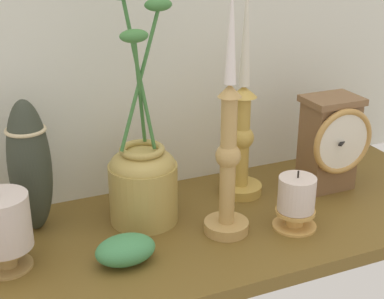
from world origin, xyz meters
TOP-DOWN VIEW (x-y plane):
  - ground_plane at (0.00, 0.00)cm, footprint 100.00×36.00cm
  - back_wall at (0.00, 18.50)cm, footprint 120.00×2.00cm
  - mantel_clock at (27.68, 3.53)cm, footprint 12.51×9.56cm
  - candlestick_tall_left at (2.65, -3.54)cm, footprint 7.39×7.39cm
  - candlestick_tall_center at (11.37, 7.92)cm, footprint 7.98×7.98cm
  - brass_vase_jar at (-8.46, 5.55)cm, footprint 11.66×11.55cm
  - pillar_candle_front at (-31.62, -0.11)cm, footprint 8.15×8.15cm
  - pillar_candle_near_clock at (13.79, -6.78)cm, footprint 7.38×7.38cm
  - tall_ceramic_vase at (-25.89, 9.86)cm, footprint 6.87×6.87cm
  - ivy_sprig at (-15.27, -5.75)cm, footprint 9.18×6.43cm

SIDE VIEW (x-z plane):
  - ground_plane at x=0.00cm, z-range -2.40..0.00cm
  - ivy_sprig at x=-15.27cm, z-range 0.00..4.33cm
  - pillar_candle_near_clock at x=13.79cm, z-range -0.41..9.84cm
  - pillar_candle_front at x=-31.62cm, z-range 0.27..13.21cm
  - brass_vase_jar at x=-8.46cm, z-range -11.25..27.46cm
  - mantel_clock at x=27.68cm, z-range 0.40..18.29cm
  - tall_ceramic_vase at x=-25.89cm, z-range 0.14..22.58cm
  - candlestick_tall_center at x=11.37cm, z-range -7.95..33.28cm
  - candlestick_tall_left at x=2.65cm, z-range -7.13..33.82cm
  - back_wall at x=0.00cm, z-range 0.00..65.00cm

